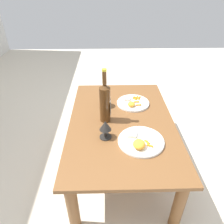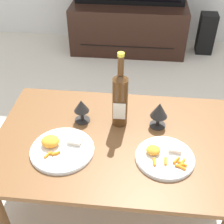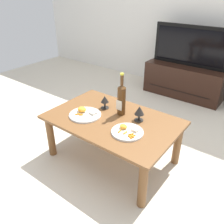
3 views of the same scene
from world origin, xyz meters
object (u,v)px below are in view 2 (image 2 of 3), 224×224
Objects in this scene: dining_table at (115,149)px; goblet_right at (159,111)px; floor_speaker at (206,33)px; dinner_plate_right at (164,157)px; tv_stand at (128,28)px; wine_bottle at (120,98)px; goblet_left at (81,107)px; dinner_plate_left at (61,148)px.

dining_table is 0.29m from goblet_right.
floor_speaker is 2.86× the size of goblet_right.
dinner_plate_right is (0.23, -0.11, 0.09)m from dining_table.
dinner_plate_right is at bearing -83.12° from goblet_right.
tv_stand is (-0.04, 1.85, -0.14)m from dining_table.
wine_bottle is 2.83× the size of goblet_right.
dining_table is 1.85m from tv_stand.
dining_table is at bearing -32.80° from goblet_left.
goblet_right is 0.50m from dinner_plate_left.
goblet_right is (0.38, -0.00, 0.01)m from goblet_left.
dinner_plate_left is 0.47m from dinner_plate_right.
dining_table is 8.32× the size of goblet_right.
wine_bottle reaches higher than dining_table.
goblet_left reaches higher than dinner_plate_right.
dinner_plate_right is at bearing -82.12° from tv_stand.
tv_stand is at bearing 97.88° from dinner_plate_right.
dinner_plate_right is (0.41, -0.22, -0.07)m from goblet_left.
dinner_plate_left is at bearing -105.00° from goblet_left.
wine_bottle is at bearing 84.24° from dining_table.
dining_table is 2.94× the size of wine_bottle.
floor_speaker is at bearing 67.38° from wine_bottle.
floor_speaker is at bearing 1.25° from tv_stand.
dining_table is 0.27m from dinner_plate_left.
dinner_plate_left reaches higher than tv_stand.
goblet_right is at bearing 26.42° from dinner_plate_left.
goblet_right is at bearing -0.47° from wine_bottle.
goblet_right reaches higher than tv_stand.
dinner_plate_left is (-0.44, -0.22, -0.08)m from goblet_right.
dinner_plate_left is at bearing -138.55° from wine_bottle.
goblet_left is (-0.92, -1.75, 0.33)m from floor_speaker.
wine_bottle reaches higher than dinner_plate_left.
dinner_plate_left is at bearing -114.41° from floor_speaker.
dinner_plate_right is (0.22, -0.22, -0.14)m from wine_bottle.
wine_bottle reaches higher than goblet_left.
goblet_left reaches higher than dining_table.
goblet_left is at bearing -179.53° from wine_bottle.
tv_stand is 8.89× the size of goblet_left.
goblet_right reaches higher than dinner_plate_right.
dinner_plate_right reaches higher than dining_table.
dining_table is 0.27m from dinner_plate_right.
floor_speaker is at bearing 63.57° from dinner_plate_left.
goblet_right is at bearing -0.00° from goblet_left.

